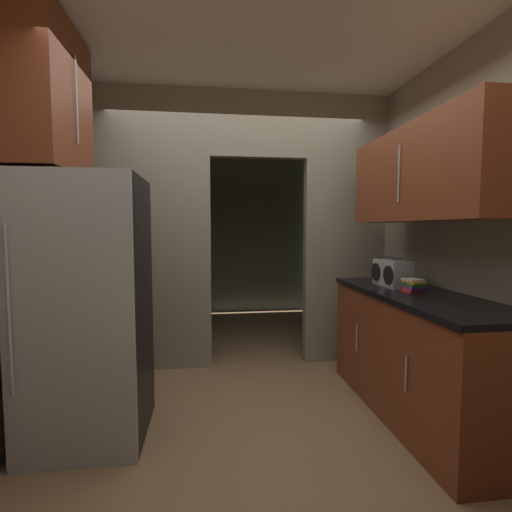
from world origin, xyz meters
TOP-DOWN VIEW (x-y plane):
  - ground at (0.00, 0.00)m, footprint 20.00×20.00m
  - kitchen_overhead_slab at (0.00, 0.38)m, footprint 3.45×6.56m
  - kitchen_partition at (-0.06, 1.28)m, footprint 3.05×0.12m
  - adjoining_room_shell at (0.00, 3.01)m, footprint 3.05×2.57m
  - refrigerator at (-1.10, 0.07)m, footprint 0.72×0.77m
  - lower_cabinet_run at (1.21, 0.04)m, footprint 0.63×1.77m
  - upper_cabinet_counterside at (1.21, 0.04)m, footprint 0.36×1.59m
  - upper_cabinet_fridgeside at (-1.35, 0.17)m, footprint 0.36×0.79m
  - boombox at (1.18, 0.38)m, footprint 0.19×0.37m
  - book_stack at (1.19, 0.07)m, footprint 0.13×0.17m

SIDE VIEW (x-z plane):
  - ground at x=0.00m, z-range 0.00..0.00m
  - lower_cabinet_run at x=1.21m, z-range 0.00..0.93m
  - refrigerator at x=-1.10m, z-range 0.00..1.74m
  - book_stack at x=1.19m, z-range 0.93..1.03m
  - boombox at x=1.18m, z-range 0.91..1.15m
  - adjoining_room_shell at x=0.00m, z-range 0.00..2.74m
  - kitchen_partition at x=-0.06m, z-range 0.10..2.85m
  - upper_cabinet_counterside at x=1.21m, z-range 1.45..2.12m
  - upper_cabinet_fridgeside at x=-1.35m, z-range 1.77..2.72m
  - kitchen_overhead_slab at x=0.00m, z-range 2.74..2.80m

